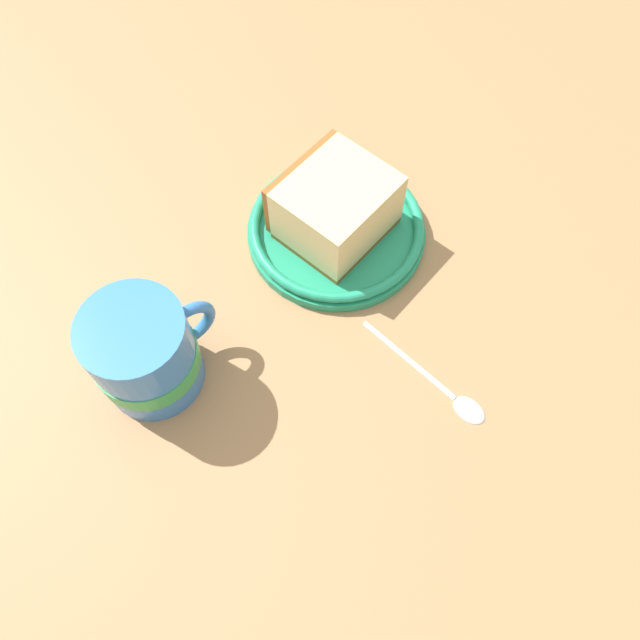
{
  "coord_description": "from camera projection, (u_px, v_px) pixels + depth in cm",
  "views": [
    {
      "loc": [
        27.83,
        10.59,
        50.5
      ],
      "look_at": [
        5.61,
        0.12,
        3.0
      ],
      "focal_mm": 35.37,
      "sensor_mm": 36.0,
      "label": 1
    }
  ],
  "objects": [
    {
      "name": "cake_slice",
      "position": [
        335.0,
        207.0,
        0.57
      ],
      "size": [
        11.55,
        10.99,
        6.3
      ],
      "color": "brown",
      "rests_on": "small_plate"
    },
    {
      "name": "teaspoon",
      "position": [
        448.0,
        391.0,
        0.53
      ],
      "size": [
        5.49,
        13.04,
        0.8
      ],
      "color": "silver",
      "rests_on": "ground_plane"
    },
    {
      "name": "tea_mug",
      "position": [
        145.0,
        353.0,
        0.5
      ],
      "size": [
        10.49,
        8.56,
        9.22
      ],
      "color": "#3372BF",
      "rests_on": "ground_plane"
    },
    {
      "name": "ground_plane",
      "position": [
        344.0,
        295.0,
        0.6
      ],
      "size": [
        157.04,
        157.04,
        3.48
      ],
      "primitive_type": "cube",
      "color": "#936D47"
    },
    {
      "name": "small_plate",
      "position": [
        336.0,
        229.0,
        0.6
      ],
      "size": [
        17.06,
        17.06,
        2.04
      ],
      "color": "#1E8C66",
      "rests_on": "ground_plane"
    }
  ]
}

